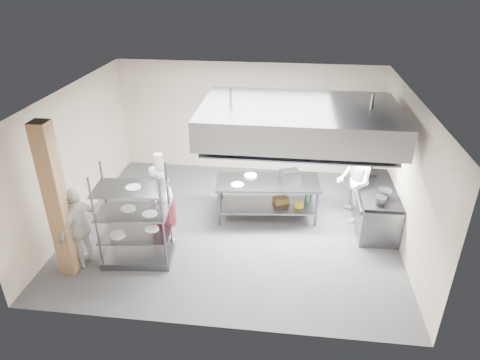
# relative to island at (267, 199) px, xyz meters

# --- Properties ---
(floor) EXTENTS (7.00, 7.00, 0.00)m
(floor) POSITION_rel_island_xyz_m (-0.70, -0.50, -0.46)
(floor) COLOR #323235
(floor) RESTS_ON ground
(ceiling) EXTENTS (7.00, 7.00, 0.00)m
(ceiling) POSITION_rel_island_xyz_m (-0.70, -0.50, 2.54)
(ceiling) COLOR silver
(ceiling) RESTS_ON wall_back
(wall_back) EXTENTS (7.00, 0.00, 7.00)m
(wall_back) POSITION_rel_island_xyz_m (-0.70, 2.50, 1.04)
(wall_back) COLOR #BCAC95
(wall_back) RESTS_ON ground
(wall_left) EXTENTS (0.00, 6.00, 6.00)m
(wall_left) POSITION_rel_island_xyz_m (-4.20, -0.50, 1.04)
(wall_left) COLOR #BCAC95
(wall_left) RESTS_ON ground
(wall_right) EXTENTS (0.00, 6.00, 6.00)m
(wall_right) POSITION_rel_island_xyz_m (2.80, -0.50, 1.04)
(wall_right) COLOR #BCAC95
(wall_right) RESTS_ON ground
(column) EXTENTS (0.30, 0.30, 3.00)m
(column) POSITION_rel_island_xyz_m (-3.60, -2.40, 1.04)
(column) COLOR tan
(column) RESTS_ON floor
(exhaust_hood) EXTENTS (4.00, 2.50, 0.60)m
(exhaust_hood) POSITION_rel_island_xyz_m (0.60, -0.10, 1.94)
(exhaust_hood) COLOR slate
(exhaust_hood) RESTS_ON ceiling
(hood_strip_a) EXTENTS (1.60, 0.12, 0.04)m
(hood_strip_a) POSITION_rel_island_xyz_m (-0.30, -0.10, 1.62)
(hood_strip_a) COLOR white
(hood_strip_a) RESTS_ON exhaust_hood
(hood_strip_b) EXTENTS (1.60, 0.12, 0.04)m
(hood_strip_b) POSITION_rel_island_xyz_m (1.50, -0.10, 1.62)
(hood_strip_b) COLOR white
(hood_strip_b) RESTS_ON exhaust_hood
(wall_shelf) EXTENTS (1.50, 0.28, 0.04)m
(wall_shelf) POSITION_rel_island_xyz_m (1.10, 2.34, 1.04)
(wall_shelf) COLOR slate
(wall_shelf) RESTS_ON wall_back
(island) EXTENTS (2.38, 1.18, 0.91)m
(island) POSITION_rel_island_xyz_m (0.00, 0.00, 0.00)
(island) COLOR slate
(island) RESTS_ON floor
(island_worktop) EXTENTS (2.38, 1.18, 0.06)m
(island_worktop) POSITION_rel_island_xyz_m (0.00, 0.00, 0.42)
(island_worktop) COLOR slate
(island_worktop) RESTS_ON island
(island_undershelf) EXTENTS (2.19, 1.07, 0.04)m
(island_undershelf) POSITION_rel_island_xyz_m (0.00, 0.00, -0.16)
(island_undershelf) COLOR slate
(island_undershelf) RESTS_ON island
(pass_rack) EXTENTS (1.40, 0.91, 1.98)m
(pass_rack) POSITION_rel_island_xyz_m (-2.41, -1.92, 0.54)
(pass_rack) COLOR gray
(pass_rack) RESTS_ON floor
(cooking_range) EXTENTS (0.80, 2.00, 0.84)m
(cooking_range) POSITION_rel_island_xyz_m (2.38, 0.00, -0.04)
(cooking_range) COLOR gray
(cooking_range) RESTS_ON floor
(range_top) EXTENTS (0.78, 1.96, 0.06)m
(range_top) POSITION_rel_island_xyz_m (2.38, 0.00, 0.41)
(range_top) COLOR black
(range_top) RESTS_ON cooking_range
(chef_head) EXTENTS (0.59, 0.75, 1.79)m
(chef_head) POSITION_rel_island_xyz_m (-2.04, -1.34, 0.44)
(chef_head) COLOR silver
(chef_head) RESTS_ON floor
(chef_line) EXTENTS (0.72, 0.92, 1.88)m
(chef_line) POSITION_rel_island_xyz_m (1.90, 0.16, 0.49)
(chef_line) COLOR white
(chef_line) RESTS_ON floor
(chef_plating) EXTENTS (0.67, 1.05, 1.65)m
(chef_plating) POSITION_rel_island_xyz_m (-3.41, -2.16, 0.37)
(chef_plating) COLOR white
(chef_plating) RESTS_ON floor
(griddle) EXTENTS (0.51, 0.45, 0.21)m
(griddle) POSITION_rel_island_xyz_m (0.49, 0.13, 0.56)
(griddle) COLOR slate
(griddle) RESTS_ON island_worktop
(wicker_basket) EXTENTS (0.40, 0.35, 0.15)m
(wicker_basket) POSITION_rel_island_xyz_m (0.32, 0.09, -0.06)
(wicker_basket) COLOR olive
(wicker_basket) RESTS_ON island_undershelf
(stockpot) EXTENTS (0.28, 0.28, 0.19)m
(stockpot) POSITION_rel_island_xyz_m (2.44, -0.45, 0.54)
(stockpot) COLOR gray
(stockpot) RESTS_ON range_top
(plate_stack) EXTENTS (0.28, 0.28, 0.05)m
(plate_stack) POSITION_rel_island_xyz_m (-2.41, -1.92, 0.18)
(plate_stack) COLOR white
(plate_stack) RESTS_ON pass_rack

